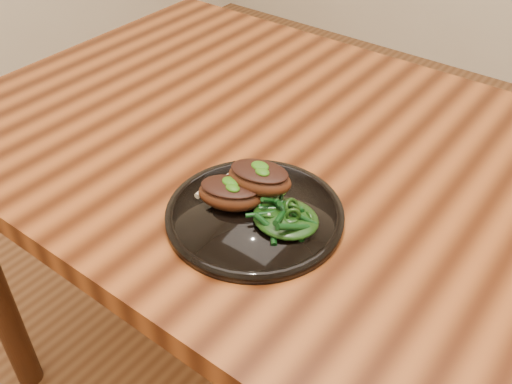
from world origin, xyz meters
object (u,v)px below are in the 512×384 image
(desk, at_px, (396,231))
(greens_heap, at_px, (286,215))
(plate, at_px, (255,215))
(lamb_chop_front, at_px, (230,193))

(desk, distance_m, greens_heap, 0.23)
(plate, xyz_separation_m, greens_heap, (0.05, 0.00, 0.02))
(desk, xyz_separation_m, plate, (-0.14, -0.19, 0.09))
(plate, relative_size, greens_heap, 2.67)
(desk, bearing_deg, lamb_chop_front, -131.80)
(desk, bearing_deg, greens_heap, -116.28)
(plate, distance_m, greens_heap, 0.05)
(plate, bearing_deg, greens_heap, 5.19)
(lamb_chop_front, height_order, greens_heap, lamb_chop_front)
(desk, relative_size, plate, 6.47)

